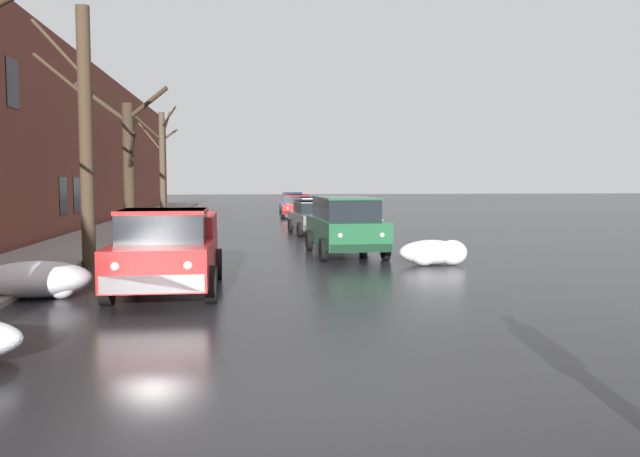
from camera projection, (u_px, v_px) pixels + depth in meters
name	position (u px, v px, depth m)	size (l,w,h in m)	color
ground_plane	(308.00, 410.00, 6.49)	(200.00, 200.00, 0.00)	#232326
left_sidewalk_slab	(85.00, 242.00, 23.53)	(2.86, 80.00, 0.12)	gray
brick_townhouse_facade	(26.00, 131.00, 22.99)	(0.63, 80.00, 8.23)	brown
snow_bank_near_corner_left	(36.00, 280.00, 12.75)	(2.21, 1.43, 0.72)	white
snow_bank_along_left_kerb	(434.00, 253.00, 17.63)	(1.86, 1.05, 0.69)	white
snow_bank_near_corner_right	(366.00, 223.00, 28.50)	(1.62, 1.50, 0.90)	white
bare_tree_second_along_sidewalk	(85.00, 134.00, 17.27)	(1.51, 1.51, 6.99)	#423323
bare_tree_mid_block	(128.00, 163.00, 23.72)	(3.53, 3.00, 5.95)	#382B1E
bare_tree_far_down_block	(162.00, 162.00, 33.66)	(2.30, 3.07, 6.09)	#4C3D2D
pickup_truck_red_approaching_near_lane	(167.00, 250.00, 13.38)	(2.16, 5.10, 1.76)	red
suv_green_parked_kerbside_close	(345.00, 223.00, 19.97)	(2.15, 4.90, 1.82)	#1E5633
sedan_grey_parked_kerbside_mid	(314.00, 217.00, 27.80)	(2.17, 4.05, 1.42)	slate
sedan_white_parked_far_down_block	(314.00, 210.00, 33.75)	(1.98, 3.99, 1.42)	silver
sedan_red_queued_behind_truck	(297.00, 206.00, 39.95)	(2.20, 3.97, 1.42)	red
sedan_darkblue_at_far_intersection	(293.00, 202.00, 46.87)	(2.12, 4.07, 1.42)	navy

